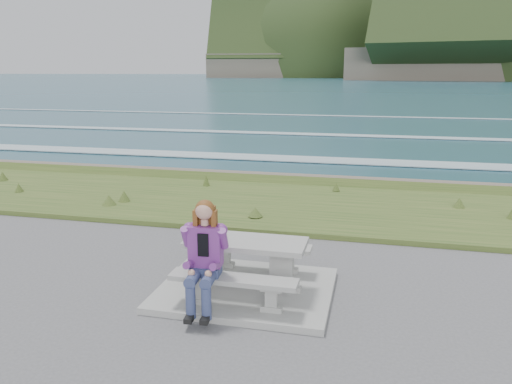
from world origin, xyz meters
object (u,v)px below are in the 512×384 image
bench_landward (233,284)px  seated_woman (203,271)px  bench_seaward (257,249)px  picnic_table (246,251)px

bench_landward → seated_woman: 0.46m
bench_landward → seated_woman: bearing=-159.2°
bench_seaward → seated_woman: 1.60m
bench_seaward → seated_woman: size_ratio=1.19×
picnic_table → seated_woman: (-0.38, -0.84, -0.03)m
bench_landward → seated_woman: (-0.38, -0.14, 0.21)m
picnic_table → bench_landward: picnic_table is taller
bench_seaward → picnic_table: bearing=-90.0°
picnic_table → bench_landward: 0.74m
seated_woman → bench_landward: bearing=15.8°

